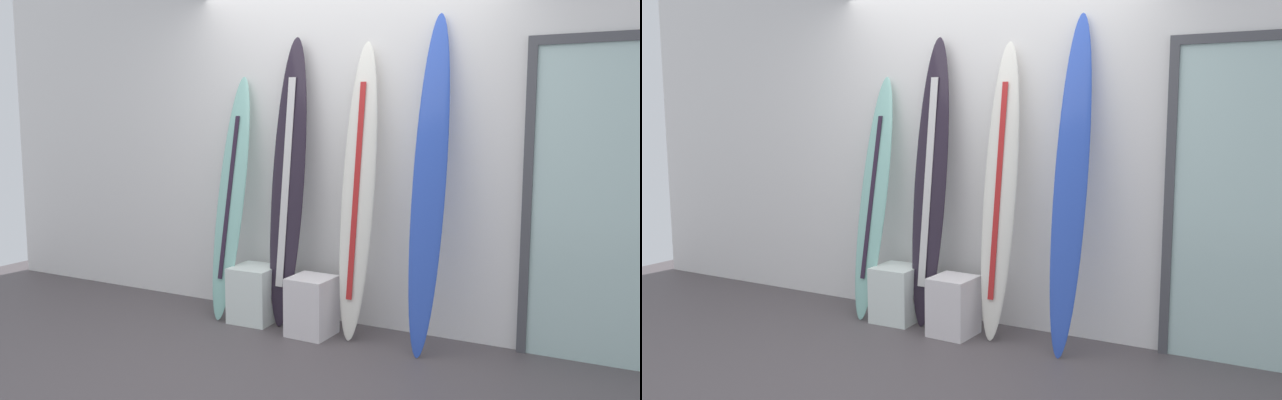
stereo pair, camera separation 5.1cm
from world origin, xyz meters
The scene contains 9 objects.
ground centered at (0.00, 0.00, -0.02)m, with size 8.00×8.00×0.04m, color #4F474A.
wall_back centered at (0.00, 1.30, 1.40)m, with size 7.20×0.20×2.80m, color white.
surfboard_seafoam centered at (-0.86, 0.95, 0.93)m, with size 0.26×0.46×1.88m.
surfboard_charcoal centered at (-0.36, 0.99, 1.08)m, with size 0.29×0.36×2.16m.
surfboard_ivory centered at (0.22, 0.97, 1.04)m, with size 0.26×0.40×2.10m.
surfboard_cobalt centered at (0.75, 0.94, 1.13)m, with size 0.25×0.49×2.26m.
display_block_left centered at (-0.61, 0.90, 0.21)m, with size 0.34×0.34×0.43m.
display_block_center centered at (-0.07, 0.82, 0.21)m, with size 0.31×0.31×0.43m.
glass_door centered at (1.89, 1.18, 1.07)m, with size 1.17×0.06×2.07m.
Camera 1 is at (2.09, -3.15, 1.57)m, focal length 36.33 mm.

